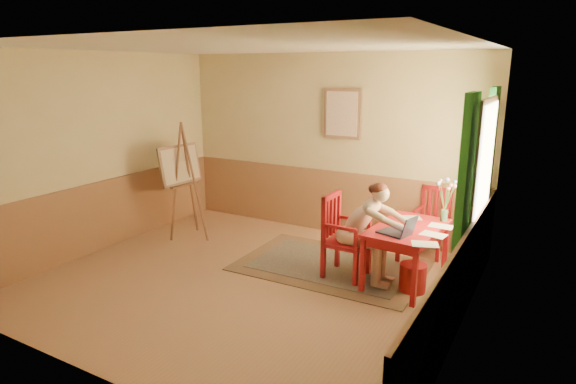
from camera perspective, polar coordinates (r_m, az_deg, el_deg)
The scene contains 14 objects.
room at distance 5.73m, azimuth -4.90°, elevation 2.51°, with size 5.04×4.54×2.84m.
wainscot at distance 6.61m, azimuth -0.83°, elevation -3.89°, with size 5.00×4.50×1.00m.
window at distance 5.90m, azimuth 21.46°, elevation 1.35°, with size 0.12×2.01×2.20m.
wall_portrait at distance 7.45m, azimuth 6.37°, elevation 9.11°, with size 0.60×0.05×0.76m.
rug at distance 6.59m, azimuth 5.02°, elevation -8.56°, with size 2.43×1.64×0.02m.
table at distance 6.05m, azimuth 13.80°, elevation -4.79°, with size 0.82×1.26×0.72m.
chair_left at distance 6.13m, azimuth 6.44°, elevation -5.17°, with size 0.50×0.48×1.06m.
chair_back at distance 7.12m, azimuth 16.52°, elevation -3.35°, with size 0.46×0.47×0.96m.
figure at distance 5.96m, azimuth 9.08°, elevation -4.10°, with size 0.94×0.41×1.27m.
laptop at distance 5.69m, azimuth 12.84°, elevation -4.48°, with size 0.46×0.35×0.25m.
papers at distance 5.95m, azimuth 15.98°, elevation -4.31°, with size 0.75×1.16×0.00m.
vase at distance 6.31m, azimuth 17.98°, elevation -1.07°, with size 0.23×0.27×0.54m.
wastebasket at distance 6.01m, azimuth 14.41°, elevation -9.70°, with size 0.31×0.31×0.34m, color #A71F1F.
easel at distance 7.62m, azimuth -12.33°, elevation 2.61°, with size 0.62×0.80×1.80m.
Camera 1 is at (3.18, -4.62, 2.57)m, focal length 30.34 mm.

